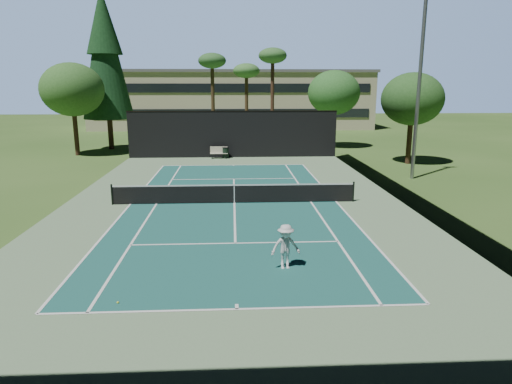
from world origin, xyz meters
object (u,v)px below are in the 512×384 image
park_bench (219,152)px  tennis_ball_a (118,303)px  tennis_ball_b (226,191)px  tennis_ball_c (258,196)px  tennis_net (234,193)px  trash_bin (226,153)px  player (286,247)px  tennis_ball_d (179,194)px

park_bench → tennis_ball_a: bearing=-94.6°
tennis_ball_b → tennis_ball_c: size_ratio=0.88×
tennis_net → trash_bin: (-0.66, 15.51, -0.08)m
player → park_bench: player is taller
trash_bin → tennis_ball_b: bearing=-89.1°
tennis_ball_d → trash_bin: bearing=79.4°
player → tennis_ball_b: (-2.15, 11.73, -0.75)m
tennis_ball_c → tennis_ball_a: bearing=-110.3°
tennis_ball_d → park_bench: 13.49m
player → tennis_ball_c: bearing=84.5°
park_bench → trash_bin: park_bench is taller
tennis_ball_c → tennis_ball_d: 4.54m
tennis_ball_a → tennis_ball_c: bearing=69.7°
player → park_bench: size_ratio=1.04×
player → park_bench: 24.64m
tennis_ball_a → park_bench: size_ratio=0.05×
tennis_ball_b → tennis_ball_c: bearing=-36.2°
tennis_net → player: size_ratio=8.24×
tennis_net → player: 9.16m
tennis_net → player: bearing=-79.3°
tennis_net → tennis_ball_c: bearing=47.4°
tennis_net → tennis_ball_a: bearing=-106.7°
tennis_ball_b → tennis_net: bearing=-80.5°
player → park_bench: bearing=89.3°
player → tennis_ball_c: (-0.38, 10.43, -0.75)m
tennis_ball_c → trash_bin: size_ratio=0.07×
player → trash_bin: bearing=87.9°
tennis_ball_d → tennis_ball_a: bearing=-91.0°
tennis_ball_a → trash_bin: bearing=84.2°
tennis_ball_d → tennis_ball_b: bearing=12.5°
player → tennis_ball_c: 10.46m
player → tennis_ball_a: bearing=-162.9°
player → tennis_ball_b: 11.95m
tennis_ball_b → park_bench: 12.77m
tennis_ball_d → trash_bin: 13.63m
tennis_ball_b → tennis_ball_a: bearing=-101.9°
player → tennis_ball_b: bearing=92.9°
tennis_net → tennis_ball_c: size_ratio=191.91×
tennis_ball_d → trash_bin: (2.51, 13.39, 0.44)m
player → tennis_ball_d: size_ratio=21.82×
tennis_net → tennis_ball_b: (-0.46, 2.73, -0.53)m
player → tennis_ball_a: (-5.11, -2.35, -0.75)m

